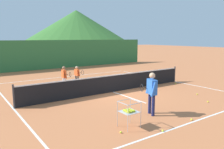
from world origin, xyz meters
name	(u,v)px	position (x,y,z in m)	size (l,w,h in m)	color
ground_plane	(113,92)	(0.00, 0.00, 0.00)	(120.00, 120.00, 0.00)	#C67042
line_baseline_near	(197,120)	(0.00, -5.35, 0.00)	(10.44, 0.08, 0.01)	white
line_baseline_far	(68,76)	(0.00, 6.10, 0.00)	(10.44, 0.08, 0.01)	white
line_sideline_west	(13,109)	(-5.22, 0.00, 0.00)	(0.08, 11.45, 0.01)	white
line_sideline_east	(175,81)	(5.22, 0.00, 0.00)	(0.08, 11.45, 0.01)	white
line_service_center	(113,92)	(0.00, 0.00, 0.00)	(0.08, 5.33, 0.01)	white
tennis_net	(113,83)	(0.00, 0.00, 0.50)	(10.42, 0.08, 1.05)	#333338
instructor	(152,90)	(-0.93, -3.90, 1.00)	(0.47, 0.83, 1.67)	#191E4C
student_0	(64,75)	(-1.87, 2.35, 0.80)	(0.41, 0.65, 1.33)	silver
student_1	(77,74)	(-0.76, 2.89, 0.72)	(0.47, 0.55, 1.20)	black
ball_cart	(129,111)	(-2.45, -4.40, 0.58)	(0.58, 0.58, 0.90)	#B7B7BC
tennis_ball_1	(163,131)	(-1.78, -5.30, 0.03)	(0.07, 0.07, 0.07)	yellow
tennis_ball_3	(176,84)	(4.58, -0.59, 0.03)	(0.07, 0.07, 0.07)	yellow
tennis_ball_4	(121,132)	(-2.96, -4.62, 0.03)	(0.07, 0.07, 0.07)	yellow
tennis_ball_5	(208,102)	(2.46, -4.22, 0.03)	(0.07, 0.07, 0.07)	yellow
tennis_ball_6	(197,94)	(3.28, -3.09, 0.03)	(0.07, 0.07, 0.07)	yellow
tennis_ball_7	(192,120)	(-0.16, -5.22, 0.03)	(0.07, 0.07, 0.07)	yellow
windscreen_fence	(46,55)	(0.00, 11.05, 1.38)	(22.96, 0.08, 2.75)	#33753D
hill_1	(76,29)	(25.60, 56.50, 5.76)	(38.45, 38.45, 11.52)	#38702D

